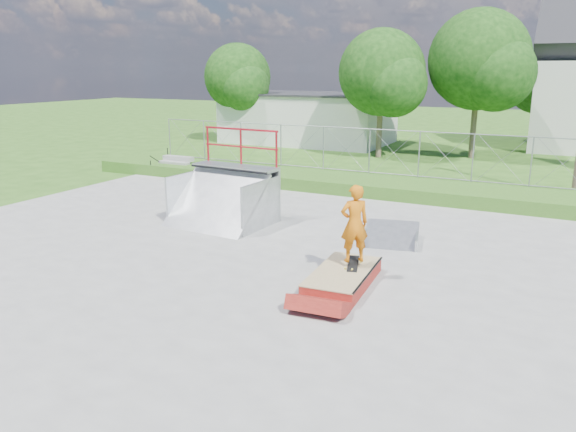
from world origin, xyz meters
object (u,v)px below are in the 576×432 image
grind_box (343,278)px  quarter_pipe (220,179)px  flat_bank_ramp (391,236)px  skater (354,227)px

grind_box → quarter_pipe: quarter_pipe is taller
flat_bank_ramp → skater: skater is taller
grind_box → flat_bank_ramp: size_ratio=1.61×
grind_box → quarter_pipe: (-5.12, 2.97, 1.23)m
grind_box → quarter_pipe: 6.05m
grind_box → skater: skater is taller
quarter_pipe → flat_bank_ramp: quarter_pipe is taller
flat_bank_ramp → grind_box: bearing=-102.8°
grind_box → skater: bearing=71.1°
skater → flat_bank_ramp: bearing=-127.5°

